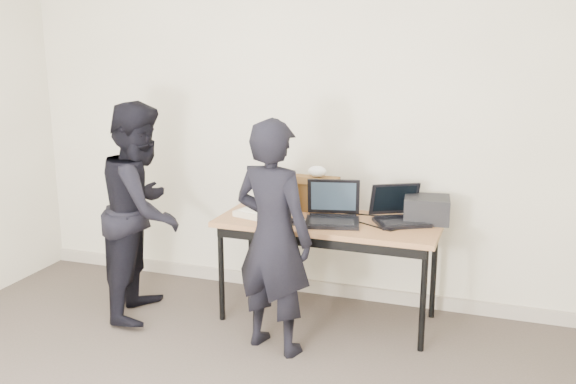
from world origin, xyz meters
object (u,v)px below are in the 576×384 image
at_px(desk, 328,229).
at_px(laptop_center, 333,213).
at_px(person_observer, 143,210).
at_px(person_typist, 273,237).
at_px(equipment_box, 427,209).
at_px(laptop_beige, 267,207).
at_px(laptop_right, 399,214).
at_px(leather_satchel, 313,193).

relative_size(desk, laptop_center, 3.56).
distance_m(desk, person_observer, 1.30).
bearing_deg(person_typist, person_observer, 3.13).
distance_m(laptop_center, equipment_box, 0.63).
xyz_separation_m(laptop_beige, laptop_center, (0.48, -0.02, 0.01)).
distance_m(laptop_right, person_typist, 0.93).
relative_size(laptop_beige, person_observer, 0.27).
bearing_deg(laptop_right, desk, 166.72).
bearing_deg(laptop_right, person_observer, 165.03).
height_order(laptop_right, person_observer, person_observer).
relative_size(laptop_center, equipment_box, 1.42).
height_order(leather_satchel, person_observer, person_observer).
bearing_deg(laptop_beige, person_observer, -143.29).
relative_size(laptop_beige, equipment_box, 1.39).
xyz_separation_m(desk, person_typist, (-0.21, -0.52, 0.08)).
bearing_deg(equipment_box, laptop_right, -159.24).
distance_m(desk, laptop_beige, 0.46).
xyz_separation_m(desk, equipment_box, (0.63, 0.19, 0.14)).
height_order(leather_satchel, person_typist, person_typist).
bearing_deg(person_observer, laptop_right, -89.52).
relative_size(laptop_center, person_typist, 0.29).
xyz_separation_m(person_typist, person_observer, (-1.06, 0.23, 0.02)).
height_order(laptop_center, equipment_box, laptop_center).
height_order(laptop_right, leather_satchel, leather_satchel).
xyz_separation_m(desk, laptop_right, (0.46, 0.13, 0.12)).
xyz_separation_m(laptop_beige, laptop_right, (0.90, 0.12, 0.00)).
xyz_separation_m(laptop_center, person_typist, (-0.24, -0.51, -0.05)).
bearing_deg(person_typist, equipment_box, -124.20).
distance_m(desk, leather_satchel, 0.34).
bearing_deg(laptop_beige, leather_satchel, 55.92).
distance_m(laptop_center, laptop_right, 0.45).
bearing_deg(desk, laptop_center, -25.67).
bearing_deg(leather_satchel, desk, -51.27).
height_order(desk, laptop_center, laptop_center).
bearing_deg(laptop_center, person_typist, -128.28).
height_order(laptop_beige, laptop_center, laptop_center).
xyz_separation_m(leather_satchel, person_typist, (-0.03, -0.75, -0.11)).
height_order(leather_satchel, equipment_box, leather_satchel).
bearing_deg(equipment_box, person_typist, -139.50).
relative_size(equipment_box, person_typist, 0.20).
relative_size(person_typist, person_observer, 0.97).
relative_size(leather_satchel, person_observer, 0.24).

